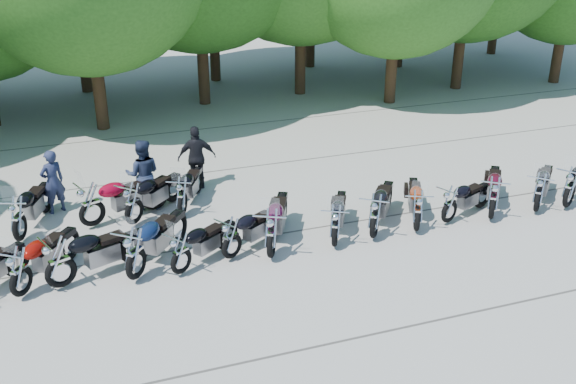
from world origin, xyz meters
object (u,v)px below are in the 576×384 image
object	(u,v)px
motorcycle_3	(135,252)
motorcycle_13	(571,186)
rider_1	(143,174)
rider_2	(197,158)
motorcycle_17	(182,195)
motorcycle_15	(91,203)
motorcycle_11	(493,197)
motorcycle_14	(18,217)
motorcycle_6	(271,232)
motorcycle_7	(335,225)
motorcycle_10	(450,203)
motorcycle_1	(19,270)
motorcycle_8	(375,215)
motorcycle_2	(59,261)
motorcycle_9	(418,209)
motorcycle_16	(133,202)
motorcycle_5	(231,237)
rider_0	(53,182)
motorcycle_12	(539,191)
motorcycle_4	(181,252)

from	to	relation	value
motorcycle_3	motorcycle_13	world-z (taller)	motorcycle_3
rider_1	rider_2	world-z (taller)	rider_1
motorcycle_3	motorcycle_17	distance (m)	3.21
motorcycle_15	rider_2	bearing A→B (deg)	-81.63
motorcycle_11	motorcycle_14	size ratio (longest dim) A/B	1.01
motorcycle_3	motorcycle_6	world-z (taller)	motorcycle_3
motorcycle_7	motorcycle_10	xyz separation A→B (m)	(3.20, 0.19, -0.03)
motorcycle_17	motorcycle_1	bearing A→B (deg)	61.38
motorcycle_8	motorcycle_11	world-z (taller)	motorcycle_11
motorcycle_1	motorcycle_2	distance (m)	0.79
motorcycle_6	motorcycle_8	bearing A→B (deg)	-151.61
motorcycle_1	motorcycle_7	xyz separation A→B (m)	(6.95, -0.15, -0.04)
motorcycle_13	motorcycle_9	bearing A→B (deg)	56.84
motorcycle_1	motorcycle_10	world-z (taller)	motorcycle_1
motorcycle_13	motorcycle_17	xyz separation A→B (m)	(-9.72, 2.93, -0.06)
motorcycle_15	motorcycle_1	bearing A→B (deg)	129.44
motorcycle_17	motorcycle_16	bearing A→B (deg)	32.76
motorcycle_8	motorcycle_3	bearing A→B (deg)	37.30
motorcycle_2	motorcycle_15	bearing A→B (deg)	-38.35
motorcycle_2	motorcycle_6	xyz separation A→B (m)	(4.58, -0.22, 0.01)
motorcycle_1	motorcycle_11	world-z (taller)	motorcycle_11
motorcycle_3	motorcycle_5	distance (m)	2.18
motorcycle_3	rider_0	world-z (taller)	rider_0
motorcycle_12	motorcycle_5	bearing A→B (deg)	44.32
rider_1	motorcycle_17	bearing A→B (deg)	145.76
motorcycle_4	motorcycle_15	bearing A→B (deg)	-4.96
motorcycle_2	motorcycle_5	bearing A→B (deg)	-110.68
motorcycle_8	motorcycle_12	size ratio (longest dim) A/B	1.06
motorcycle_13	rider_1	distance (m)	11.23
motorcycle_4	motorcycle_10	bearing A→B (deg)	-121.90
motorcycle_4	motorcycle_17	size ratio (longest dim) A/B	0.96
motorcycle_10	motorcycle_11	bearing A→B (deg)	-121.89
motorcycle_2	rider_1	size ratio (longest dim) A/B	1.28
motorcycle_10	motorcycle_12	bearing A→B (deg)	-117.61
motorcycle_12	motorcycle_7	bearing A→B (deg)	45.90
motorcycle_3	motorcycle_6	bearing A→B (deg)	-141.54
motorcycle_7	motorcycle_8	bearing A→B (deg)	-147.91
motorcycle_8	motorcycle_7	bearing A→B (deg)	40.66
motorcycle_8	motorcycle_14	world-z (taller)	motorcycle_14
motorcycle_17	motorcycle_14	bearing A→B (deg)	28.37
motorcycle_10	motorcycle_15	world-z (taller)	motorcycle_15
motorcycle_3	rider_2	bearing A→B (deg)	-77.73
motorcycle_9	rider_1	xyz separation A→B (m)	(-6.10, 3.69, 0.32)
motorcycle_8	rider_0	world-z (taller)	rider_0
motorcycle_15	rider_1	size ratio (longest dim) A/B	1.28
rider_2	motorcycle_17	bearing A→B (deg)	70.80
motorcycle_3	rider_2	size ratio (longest dim) A/B	1.36
motorcycle_11	motorcycle_5	bearing A→B (deg)	34.21
motorcycle_2	motorcycle_4	size ratio (longest dim) A/B	1.17
rider_0	rider_2	size ratio (longest dim) A/B	0.94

